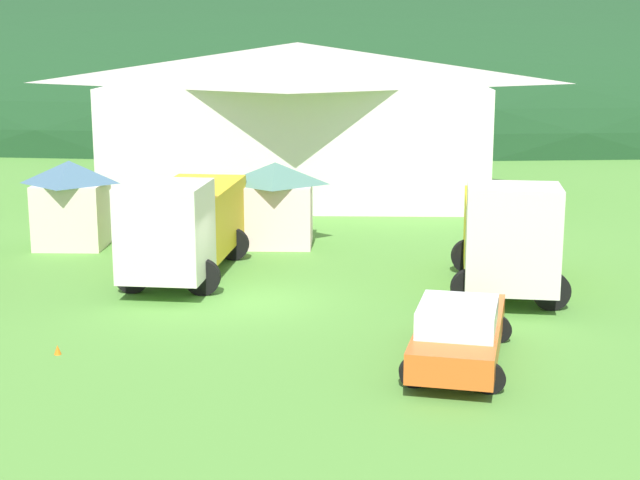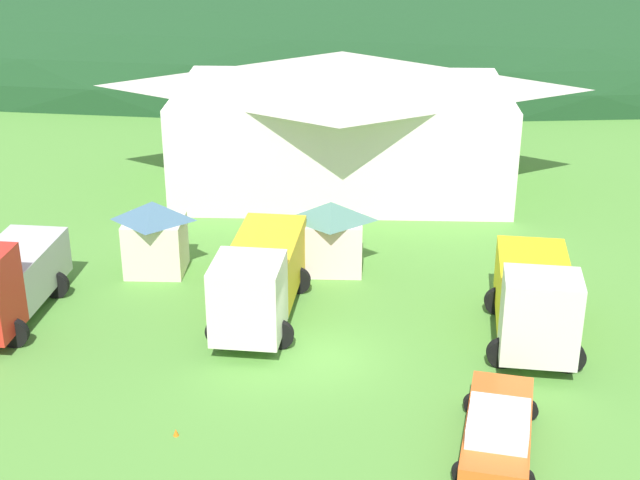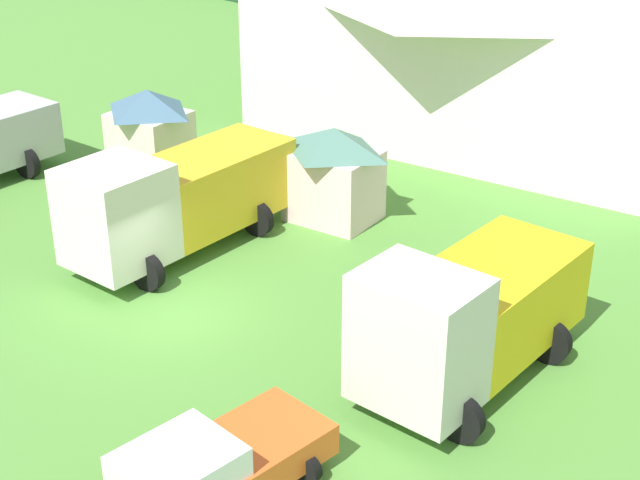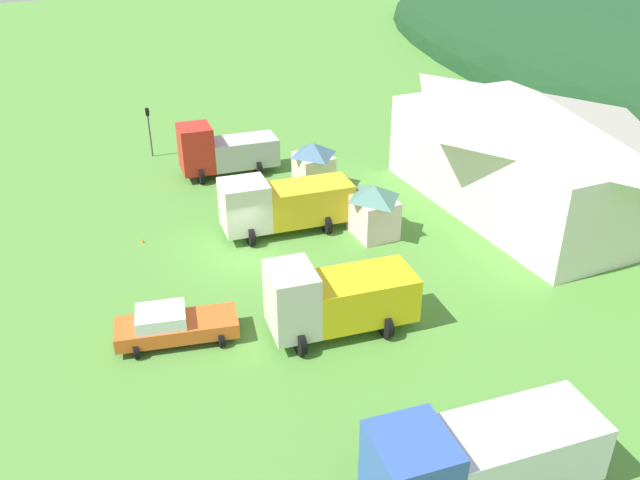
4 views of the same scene
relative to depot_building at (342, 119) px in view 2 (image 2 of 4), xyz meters
The scene contains 10 objects.
ground_plane 18.49m from the depot_building, 90.94° to the right, with size 200.00×200.00×0.00m, color #518C38.
forested_hill_backdrop 42.71m from the depot_building, 90.40° to the left, with size 147.39×60.00×24.39m, color #193D1E.
depot_building is the anchor object (origin of this frame).
play_shed_cream 13.60m from the depot_building, 125.08° to the right, with size 2.63×2.35×3.19m.
play_shed_pink 10.75m from the depot_building, 91.51° to the right, with size 2.85×2.33×3.10m.
crane_truck_red 20.27m from the depot_building, 128.47° to the right, with size 3.57×6.83×3.70m.
heavy_rig_striped 15.56m from the depot_building, 100.73° to the right, with size 3.65×7.75×3.38m.
flatbed_truck_yellow 18.21m from the depot_building, 66.36° to the right, with size 3.81×6.85×3.57m.
service_pickup_orange 24.08m from the depot_building, 77.82° to the right, with size 3.04×5.60×1.66m.
traffic_cone_near_pickup 23.69m from the depot_building, 101.72° to the right, with size 0.36×0.36×0.48m, color orange.
Camera 2 is at (0.88, -28.38, 16.82)m, focal length 51.66 mm.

